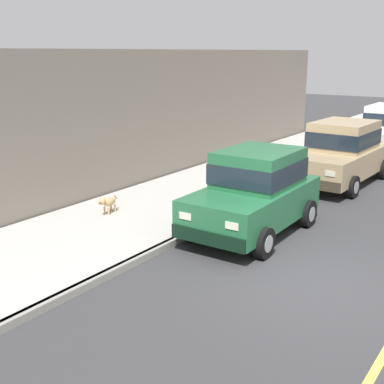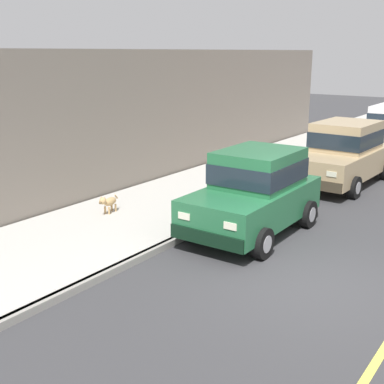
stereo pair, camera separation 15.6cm
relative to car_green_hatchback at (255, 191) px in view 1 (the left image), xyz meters
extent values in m
plane|color=#38383A|center=(2.17, -1.72, -0.98)|extent=(80.00, 80.00, 0.00)
cube|color=gray|center=(-1.03, -1.72, -0.91)|extent=(0.16, 64.00, 0.14)
cube|color=#B7B5AD|center=(-2.83, -1.72, -0.91)|extent=(3.60, 64.00, 0.14)
cube|color=#23663D|center=(0.00, -0.10, -0.28)|extent=(1.76, 3.72, 0.76)
cube|color=#23663D|center=(0.00, 0.15, 0.50)|extent=(1.53, 1.91, 0.80)
cube|color=#19232D|center=(0.00, 0.15, 0.44)|extent=(1.57, 1.96, 0.44)
cube|color=black|center=(0.02, -1.90, -0.52)|extent=(1.69, 0.22, 0.28)
cube|color=black|center=(-0.02, 1.70, -0.52)|extent=(1.69, 0.22, 0.28)
cylinder|color=black|center=(0.87, -1.24, -0.66)|extent=(0.23, 0.64, 0.64)
cylinder|color=#9E9EA3|center=(0.87, -1.24, -0.66)|extent=(0.24, 0.35, 0.35)
cylinder|color=black|center=(-0.85, -1.25, -0.66)|extent=(0.23, 0.64, 0.64)
cylinder|color=#9E9EA3|center=(-0.85, -1.25, -0.66)|extent=(0.24, 0.35, 0.35)
cylinder|color=black|center=(0.85, 1.06, -0.66)|extent=(0.23, 0.64, 0.64)
cylinder|color=#9E9EA3|center=(0.85, 1.06, -0.66)|extent=(0.24, 0.35, 0.35)
cylinder|color=black|center=(-0.87, 1.04, -0.66)|extent=(0.23, 0.64, 0.64)
cylinder|color=#9E9EA3|center=(-0.87, 1.04, -0.66)|extent=(0.24, 0.35, 0.35)
cube|color=#EAEACC|center=(0.55, -1.92, -0.16)|extent=(0.28, 0.08, 0.14)
cube|color=#EAEACC|center=(-0.51, -1.93, -0.16)|extent=(0.28, 0.08, 0.14)
cube|color=tan|center=(0.09, 5.49, -0.28)|extent=(1.96, 4.56, 0.76)
cube|color=tan|center=(0.09, 5.59, 0.52)|extent=(1.66, 2.15, 0.84)
cube|color=#19232D|center=(0.09, 5.59, 0.46)|extent=(1.69, 2.20, 0.46)
cube|color=#3E3527|center=(0.01, 3.30, -0.52)|extent=(1.77, 0.26, 0.28)
cube|color=#3E3527|center=(0.17, 7.69, -0.52)|extent=(1.77, 0.26, 0.28)
cylinder|color=black|center=(0.94, 4.07, -0.66)|extent=(0.24, 0.65, 0.64)
cylinder|color=#9E9EA3|center=(0.94, 4.07, -0.66)|extent=(0.25, 0.36, 0.35)
cylinder|color=black|center=(-0.86, 4.13, -0.66)|extent=(0.24, 0.65, 0.64)
cylinder|color=#9E9EA3|center=(-0.86, 4.13, -0.66)|extent=(0.25, 0.36, 0.35)
cylinder|color=black|center=(1.04, 6.86, -0.66)|extent=(0.24, 0.65, 0.64)
cylinder|color=#9E9EA3|center=(1.04, 6.86, -0.66)|extent=(0.25, 0.36, 0.35)
cylinder|color=black|center=(-0.76, 6.92, -0.66)|extent=(0.24, 0.65, 0.64)
cylinder|color=#9E9EA3|center=(-0.76, 6.92, -0.66)|extent=(0.25, 0.36, 0.35)
cube|color=#EAEACC|center=(0.57, 3.25, -0.16)|extent=(0.28, 0.09, 0.14)
cube|color=#EAEACC|center=(-0.55, 3.29, -0.16)|extent=(0.28, 0.09, 0.14)
cube|color=#505050|center=(0.02, 9.22, -0.52)|extent=(1.76, 0.20, 0.28)
cylinder|color=black|center=(-0.89, 10.02, -0.66)|extent=(0.22, 0.64, 0.64)
cylinder|color=#9E9EA3|center=(-0.89, 10.02, -0.66)|extent=(0.24, 0.35, 0.35)
cylinder|color=black|center=(-0.89, 12.81, -0.66)|extent=(0.22, 0.64, 0.64)
cylinder|color=#9E9EA3|center=(-0.89, 12.81, -0.66)|extent=(0.24, 0.35, 0.35)
cube|color=#EAEACC|center=(-0.54, 9.19, -0.16)|extent=(0.28, 0.08, 0.14)
ellipsoid|color=tan|center=(-3.39, -1.12, -0.56)|extent=(0.26, 0.46, 0.20)
cylinder|color=tan|center=(-3.31, -1.25, -0.75)|extent=(0.05, 0.05, 0.18)
cylinder|color=tan|center=(-3.43, -1.27, -0.75)|extent=(0.05, 0.05, 0.18)
cylinder|color=tan|center=(-3.35, -0.98, -0.75)|extent=(0.05, 0.05, 0.18)
cylinder|color=tan|center=(-3.47, -1.00, -0.75)|extent=(0.05, 0.05, 0.18)
sphere|color=tan|center=(-3.35, -1.41, -0.47)|extent=(0.17, 0.17, 0.17)
ellipsoid|color=brown|center=(-3.33, -1.50, -0.49)|extent=(0.09, 0.12, 0.06)
cone|color=tan|center=(-3.30, -1.39, -0.38)|extent=(0.06, 0.06, 0.07)
cone|color=tan|center=(-3.40, -1.41, -0.38)|extent=(0.06, 0.06, 0.07)
cylinder|color=tan|center=(-3.43, -0.87, -0.50)|extent=(0.05, 0.12, 0.13)
cube|color=slate|center=(-4.93, 4.05, 1.04)|extent=(0.50, 20.00, 4.04)
camera|label=1|loc=(5.08, -9.80, 2.99)|focal=47.65mm
camera|label=2|loc=(5.20, -9.71, 2.99)|focal=47.65mm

